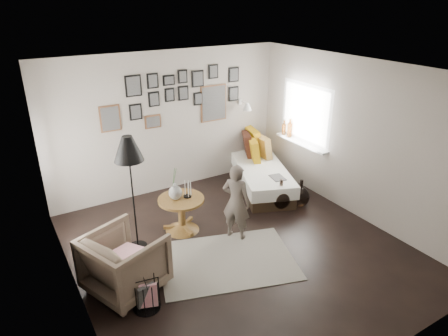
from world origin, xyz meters
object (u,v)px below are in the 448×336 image
vase (175,190)px  demijohn_small (300,196)px  armchair (125,262)px  floor_lamp (129,153)px  demijohn_large (280,197)px  magazine_basket (146,294)px  pedestal_table (182,216)px  daybed (259,172)px  child (236,202)px

vase → demijohn_small: vase is taller
armchair → floor_lamp: 1.43m
demijohn_large → magazine_basket: bearing=-159.2°
pedestal_table → daybed: size_ratio=0.34×
vase → pedestal_table: bearing=-14.0°
magazine_basket → child: 1.94m
demijohn_small → daybed: bearing=99.2°
armchair → demijohn_small: 3.38m
magazine_basket → child: size_ratio=0.33×
armchair → child: size_ratio=0.72×
armchair → pedestal_table: bearing=-75.1°
armchair → floor_lamp: size_ratio=0.50×
magazine_basket → vase: bearing=52.9°
demijohn_small → child: bearing=-171.1°
magazine_basket → demijohn_small: (3.24, 0.98, -0.01)m
daybed → child: size_ratio=1.76×
armchair → daybed: bearing=-85.4°
floor_lamp → demijohn_large: floor_lamp is taller
vase → daybed: bearing=17.6°
armchair → demijohn_large: size_ratio=1.57×
daybed → magazine_basket: size_ratio=5.34×
floor_lamp → pedestal_table: bearing=6.8°
magazine_basket → demijohn_large: demijohn_large is taller
vase → child: size_ratio=0.42×
armchair → demijohn_large: 3.05m
daybed → floor_lamp: floor_lamp is taller
floor_lamp → armchair: bearing=-118.1°
daybed → demijohn_small: 1.06m
armchair → child: child is taller
pedestal_table → demijohn_large: pedestal_table is taller
magazine_basket → floor_lamp: bearing=74.9°
vase → armchair: vase is taller
vase → daybed: vase is taller
armchair → demijohn_small: (3.33, 0.52, -0.21)m
demijohn_small → vase: bearing=170.0°
daybed → demijohn_large: size_ratio=3.82×
floor_lamp → demijohn_small: size_ratio=3.45×
pedestal_table → floor_lamp: (-0.78, -0.09, 1.25)m
demijohn_small → demijohn_large: bearing=161.1°
daybed → child: (-1.33, -1.27, 0.31)m
daybed → armchair: (-3.16, -1.56, 0.10)m
vase → daybed: (2.04, 0.65, -0.43)m
pedestal_table → armchair: size_ratio=0.82×
pedestal_table → vase: (-0.08, 0.02, 0.46)m
demijohn_large → child: size_ratio=0.46×
vase → demijohn_small: bearing=-10.0°
floor_lamp → demijohn_large: 2.87m
demijohn_large → child: (-1.15, -0.35, 0.39)m
demijohn_small → child: size_ratio=0.42×
demijohn_large → demijohn_small: demijohn_large is taller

